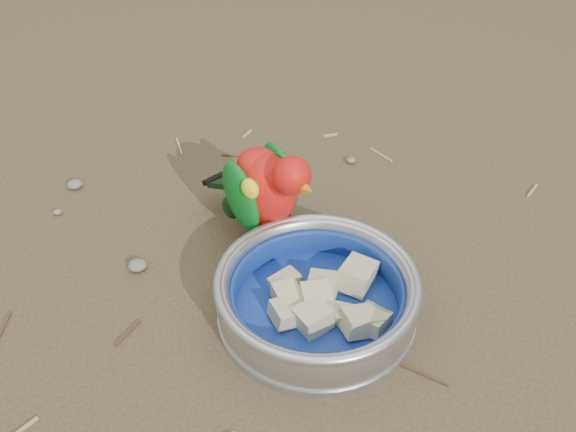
{
  "coord_description": "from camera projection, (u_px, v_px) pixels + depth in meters",
  "views": [
    {
      "loc": [
        -0.04,
        -0.48,
        0.56
      ],
      "look_at": [
        0.06,
        0.11,
        0.08
      ],
      "focal_mm": 40.0,
      "sensor_mm": 36.0,
      "label": 1
    }
  ],
  "objects": [
    {
      "name": "ground",
      "position": [
        252.0,
        335.0,
        0.72
      ],
      "size": [
        60.0,
        60.0,
        0.0
      ],
      "primitive_type": "plane",
      "color": "#4D3D2A"
    },
    {
      "name": "food_bowl",
      "position": [
        316.0,
        311.0,
        0.74
      ],
      "size": [
        0.23,
        0.23,
        0.02
      ],
      "primitive_type": "cylinder",
      "color": "#B2B2BA",
      "rests_on": "ground"
    },
    {
      "name": "bowl_wall",
      "position": [
        317.0,
        293.0,
        0.72
      ],
      "size": [
        0.23,
        0.23,
        0.04
      ],
      "primitive_type": null,
      "color": "#B2B2BA",
      "rests_on": "food_bowl"
    },
    {
      "name": "fruit_wedges",
      "position": [
        317.0,
        297.0,
        0.72
      ],
      "size": [
        0.14,
        0.14,
        0.03
      ],
      "primitive_type": null,
      "color": "#BFB289",
      "rests_on": "food_bowl"
    },
    {
      "name": "lory_parrot",
      "position": [
        267.0,
        197.0,
        0.8
      ],
      "size": [
        0.17,
        0.2,
        0.15
      ],
      "primitive_type": null,
      "rotation": [
        0.0,
        0.0,
        -2.58
      ],
      "color": "red",
      "rests_on": "ground"
    },
    {
      "name": "ground_debris",
      "position": [
        253.0,
        323.0,
        0.73
      ],
      "size": [
        0.9,
        0.8,
        0.01
      ],
      "primitive_type": null,
      "color": "#9D9051",
      "rests_on": "ground"
    }
  ]
}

